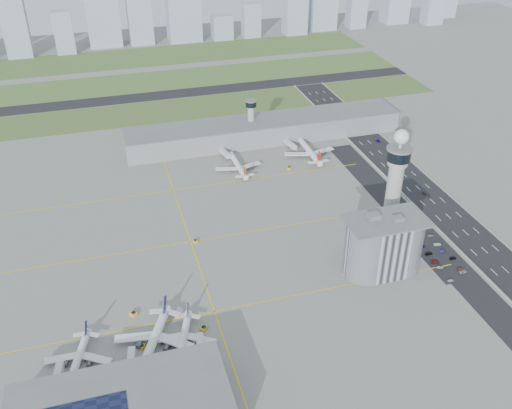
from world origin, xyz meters
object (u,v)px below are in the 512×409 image
object	(u,v)px
airplane_near_a	(77,356)
airplane_near_c	(183,336)
tug_0	(142,346)
car_hw_1	(424,193)
admin_building	(383,245)
tug_4	(242,172)
airplane_far_a	(238,162)
jet_bridge_near_1	(130,376)
tug_5	(289,168)
airplane_far_b	(309,147)
car_lot_6	(463,272)
car_lot_3	(429,254)
car_lot_7	(461,269)
car_lot_9	(443,251)
tug_1	(134,314)
tug_3	(195,241)
car_lot_8	(453,258)
car_lot_11	(431,235)
car_hw_4	(329,112)
car_lot_4	(422,247)
car_lot_0	(451,280)
jet_bridge_near_0	(55,392)
car_lot_1	(440,267)
jet_bridge_near_2	(201,360)
jet_bridge_far_0	(221,151)
car_hw_2	(378,141)
jet_bridge_far_1	(286,142)
secondary_tower	(251,117)
control_tower	(395,179)
car_lot_5	(416,242)
tug_2	(204,328)
car_lot_2	(435,262)

from	to	relation	value
airplane_near_a	airplane_near_c	world-z (taller)	airplane_near_c
tug_0	car_hw_1	xyz separation A→B (m)	(190.82, 83.62, -0.32)
admin_building	tug_4	xyz separation A→B (m)	(-42.95, 121.93, -14.37)
airplane_far_a	jet_bridge_near_1	bearing A→B (deg)	150.41
tug_5	airplane_far_b	bearing A→B (deg)	-121.15
tug_5	car_lot_6	size ratio (longest dim) A/B	0.67
airplane_near_a	tug_4	world-z (taller)	airplane_near_a
admin_building	car_lot_3	world-z (taller)	admin_building
airplane_near_a	car_lot_7	bearing A→B (deg)	109.87
car_lot_6	airplane_near_c	bearing A→B (deg)	88.10
car_lot_9	airplane_near_c	bearing A→B (deg)	92.74
tug_1	tug_3	bearing A→B (deg)	-161.97
airplane_near_a	car_lot_6	bearing A→B (deg)	109.24
airplane_near_a	tug_3	world-z (taller)	airplane_near_a
admin_building	car_lot_8	size ratio (longest dim) A/B	10.95
car_lot_11	car_hw_4	size ratio (longest dim) A/B	0.97
tug_5	car_lot_4	xyz separation A→B (m)	(40.89, -108.61, -0.32)
tug_1	tug_4	world-z (taller)	tug_1
car_lot_0	car_lot_3	xyz separation A→B (m)	(1.40, 23.44, 0.08)
airplane_far_b	tug_3	size ratio (longest dim) A/B	15.20
jet_bridge_near_0	car_lot_6	size ratio (longest dim) A/B	2.98
airplane_near_a	jet_bridge_near_1	bearing A→B (deg)	70.28
airplane_near_c	car_lot_1	xyz separation A→B (m)	(140.58, 16.02, -4.36)
jet_bridge_near_2	car_lot_3	world-z (taller)	jet_bridge_near_2
airplane_near_c	jet_bridge_far_0	bearing A→B (deg)	-179.99
car_lot_9	car_hw_2	distance (m)	140.85
car_lot_6	car_lot_7	bearing A→B (deg)	-18.65
tug_1	car_lot_7	bearing A→B (deg)	141.66
jet_bridge_far_1	car_hw_4	bearing A→B (deg)	122.19
secondary_tower	car_lot_7	size ratio (longest dim) A/B	7.60
control_tower	car_lot_5	world-z (taller)	control_tower
control_tower	tug_1	bearing A→B (deg)	-168.88
car_lot_9	car_lot_3	bearing A→B (deg)	80.40
jet_bridge_near_1	jet_bridge_far_1	distance (m)	235.53
admin_building	car_lot_6	bearing A→B (deg)	-21.43
airplane_near_c	car_lot_3	size ratio (longest dim) A/B	8.04
car_lot_4	car_lot_6	size ratio (longest dim) A/B	0.75
tug_2	tug_5	distance (m)	163.95
jet_bridge_far_0	jet_bridge_far_1	size ratio (longest dim) A/B	1.00
tug_0	car_hw_2	world-z (taller)	tug_0
car_lot_2	car_lot_5	distance (m)	19.64
jet_bridge_near_2	car_lot_5	world-z (taller)	jet_bridge_near_2
airplane_far_b	jet_bridge_far_0	xyz separation A→B (m)	(-61.04, 19.07, -3.39)
airplane_far_b	jet_bridge_near_1	distance (m)	227.14
airplane_far_b	car_lot_1	bearing A→B (deg)	-171.49
tug_3	car_lot_1	world-z (taller)	tug_3
admin_building	car_lot_1	size ratio (longest dim) A/B	12.05
airplane_far_a	jet_bridge_far_0	size ratio (longest dim) A/B	2.76
jet_bridge_near_1	car_lot_4	world-z (taller)	jet_bridge_near_1
car_lot_5	car_lot_7	xyz separation A→B (m)	(10.45, -29.03, -0.04)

